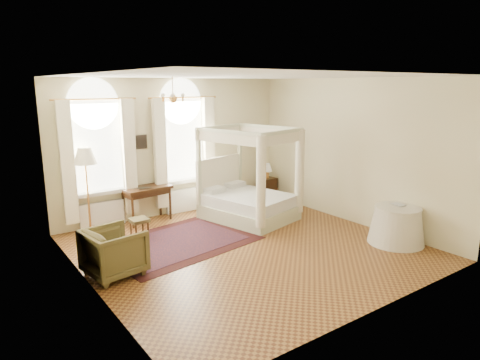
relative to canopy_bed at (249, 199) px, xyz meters
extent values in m
plane|color=brown|center=(-1.16, -1.47, -0.50)|extent=(6.00, 6.00, 0.00)
plane|color=beige|center=(-1.16, 1.53, 1.15)|extent=(6.00, 0.00, 6.00)
plane|color=beige|center=(-1.16, -4.47, 1.15)|extent=(6.00, 0.00, 6.00)
plane|color=beige|center=(-4.16, -1.47, 1.15)|extent=(0.00, 6.00, 6.00)
plane|color=beige|center=(1.84, -1.47, 1.15)|extent=(0.00, 6.00, 6.00)
plane|color=white|center=(-1.16, -1.47, 2.80)|extent=(6.00, 6.00, 0.00)
cube|color=white|center=(-3.06, 1.50, 1.30)|extent=(1.10, 0.04, 1.90)
cylinder|color=white|center=(-3.06, 1.50, 2.25)|extent=(1.10, 0.04, 1.10)
cube|color=white|center=(-3.06, 1.41, 0.31)|extent=(1.32, 0.24, 0.08)
cube|color=#F2E9C8|center=(-3.73, 1.33, 1.05)|extent=(0.28, 0.14, 2.60)
cube|color=#F2E9C8|center=(-2.39, 1.33, 1.05)|extent=(0.28, 0.14, 2.60)
cube|color=white|center=(-3.06, 1.43, -0.20)|extent=(1.00, 0.12, 0.58)
cube|color=white|center=(-0.96, 1.50, 1.30)|extent=(1.10, 0.04, 1.90)
cylinder|color=white|center=(-0.96, 1.50, 2.25)|extent=(1.10, 0.04, 1.10)
cube|color=white|center=(-0.96, 1.41, 0.31)|extent=(1.32, 0.24, 0.08)
cube|color=#F2E9C8|center=(-1.63, 1.33, 1.05)|extent=(0.28, 0.14, 2.60)
cube|color=#F2E9C8|center=(-0.29, 1.33, 1.05)|extent=(0.28, 0.14, 2.60)
cube|color=white|center=(-0.96, 1.43, -0.20)|extent=(1.00, 0.12, 0.58)
cylinder|color=#BC843E|center=(-2.06, -0.27, 2.60)|extent=(0.02, 0.02, 0.40)
sphere|color=#BC843E|center=(-2.06, -0.27, 2.38)|extent=(0.16, 0.16, 0.16)
sphere|color=beige|center=(-1.84, -0.27, 2.45)|extent=(0.07, 0.07, 0.07)
sphere|color=beige|center=(-1.95, -0.08, 2.45)|extent=(0.07, 0.07, 0.07)
sphere|color=beige|center=(-2.17, -0.08, 2.45)|extent=(0.07, 0.07, 0.07)
sphere|color=beige|center=(-2.28, -0.27, 2.45)|extent=(0.07, 0.07, 0.07)
sphere|color=beige|center=(-2.17, -0.46, 2.45)|extent=(0.07, 0.07, 0.07)
sphere|color=beige|center=(-1.95, -0.46, 2.45)|extent=(0.07, 0.07, 0.07)
cube|color=black|center=(-2.01, 1.50, 1.35)|extent=(0.26, 0.03, 0.32)
cube|color=black|center=(0.29, 1.50, 1.45)|extent=(0.22, 0.03, 0.26)
cube|color=beige|center=(0.00, 0.01, -0.33)|extent=(2.01, 2.29, 0.34)
cube|color=silver|center=(0.00, 0.01, -0.03)|extent=(1.90, 2.17, 0.26)
cube|color=#F2E9C8|center=(-0.23, 0.93, 0.34)|extent=(1.56, 0.45, 1.12)
cube|color=beige|center=(-0.94, 0.73, 0.58)|extent=(0.10, 0.10, 2.15)
cube|color=beige|center=(0.49, 1.09, 0.58)|extent=(0.10, 0.10, 2.15)
cube|color=beige|center=(-0.50, -1.06, 0.58)|extent=(0.10, 0.10, 2.15)
cube|color=beige|center=(0.94, -0.71, 0.58)|extent=(0.10, 0.10, 2.15)
cube|color=beige|center=(-0.23, 0.91, 1.65)|extent=(1.56, 0.45, 0.07)
cube|color=beige|center=(0.22, -0.89, 1.65)|extent=(1.56, 0.45, 0.07)
cube|color=beige|center=(-0.72, -0.17, 1.65)|extent=(0.54, 1.92, 0.07)
cube|color=beige|center=(0.71, 0.19, 1.65)|extent=(0.54, 1.92, 0.07)
cube|color=#F2E9C8|center=(-0.23, 0.91, 1.52)|extent=(1.60, 0.43, 0.26)
cube|color=#F2E9C8|center=(0.22, -0.89, 1.52)|extent=(1.60, 0.43, 0.26)
cube|color=#F2E9C8|center=(-0.72, -0.17, 1.52)|extent=(0.52, 1.97, 0.26)
cube|color=#F2E9C8|center=(0.71, 0.19, 1.52)|extent=(0.52, 1.97, 0.26)
cylinder|color=#F2E9C8|center=(-0.50, -1.06, 0.67)|extent=(0.21, 0.21, 1.96)
cylinder|color=#F2E9C8|center=(0.94, -0.71, 0.67)|extent=(0.21, 0.21, 1.96)
cube|color=#311A0D|center=(1.54, 1.19, -0.20)|extent=(0.45, 0.41, 0.60)
cylinder|color=#BC843E|center=(1.51, 1.20, 0.20)|extent=(0.12, 0.12, 0.20)
cone|color=beige|center=(1.51, 1.20, 0.40)|extent=(0.28, 0.28, 0.22)
cube|color=#311A0D|center=(-2.06, 1.23, 0.30)|extent=(1.17, 0.70, 0.07)
cube|color=#311A0D|center=(-2.06, 1.23, 0.20)|extent=(1.05, 0.57, 0.11)
cylinder|color=#311A0D|center=(-2.58, 1.40, -0.11)|extent=(0.06, 0.06, 0.78)
cylinder|color=#311A0D|center=(-1.60, 1.50, -0.11)|extent=(0.06, 0.06, 0.78)
cylinder|color=#311A0D|center=(-2.53, 0.96, -0.11)|extent=(0.06, 0.06, 0.78)
cylinder|color=#311A0D|center=(-1.55, 1.06, -0.11)|extent=(0.06, 0.06, 0.78)
imported|color=black|center=(-2.17, 1.14, 0.35)|extent=(0.36, 0.26, 0.03)
cube|color=#4E4221|center=(-2.65, 0.32, -0.12)|extent=(0.37, 0.37, 0.07)
cylinder|color=#311A0D|center=(-2.78, 0.18, -0.33)|extent=(0.04, 0.04, 0.34)
cylinder|color=#311A0D|center=(-2.51, 0.19, -0.33)|extent=(0.04, 0.04, 0.34)
cylinder|color=#311A0D|center=(-2.79, 0.45, -0.33)|extent=(0.04, 0.04, 0.34)
cylinder|color=#311A0D|center=(-2.52, 0.46, -0.33)|extent=(0.04, 0.04, 0.34)
imported|color=#4C4220|center=(-3.70, -1.16, -0.09)|extent=(1.02, 1.00, 0.82)
cube|color=white|center=(-3.53, -0.86, -0.06)|extent=(0.72, 0.56, 0.02)
cylinder|color=#BC843E|center=(-3.84, -0.99, -0.28)|extent=(0.03, 0.03, 0.43)
cylinder|color=#BC843E|center=(-3.28, -1.09, -0.28)|extent=(0.03, 0.03, 0.43)
cylinder|color=#BC843E|center=(-3.78, -0.63, -0.28)|extent=(0.03, 0.03, 0.43)
cylinder|color=#BC843E|center=(-3.22, -0.72, -0.28)|extent=(0.03, 0.03, 0.43)
cylinder|color=#BC843E|center=(-3.40, 1.23, -0.48)|extent=(0.33, 0.33, 0.03)
cylinder|color=#BC843E|center=(-3.40, 1.23, 0.32)|extent=(0.04, 0.04, 1.64)
cone|color=beige|center=(-3.40, 1.23, 1.20)|extent=(0.48, 0.48, 0.35)
cube|color=#38100D|center=(-2.16, -0.42, -0.49)|extent=(3.31, 2.60, 0.01)
cube|color=black|center=(-2.16, -0.42, -0.49)|extent=(2.77, 2.06, 0.01)
cone|color=white|center=(1.45, -3.02, -0.14)|extent=(1.11, 1.11, 0.72)
cylinder|color=white|center=(1.45, -3.02, 0.24)|extent=(0.91, 0.91, 0.04)
imported|color=black|center=(1.47, -2.94, 0.27)|extent=(0.22, 0.28, 0.02)
camera|label=1|loc=(-5.91, -7.85, 2.65)|focal=32.00mm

